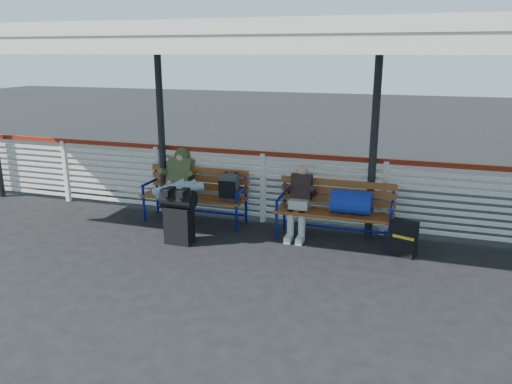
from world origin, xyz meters
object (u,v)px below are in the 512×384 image
(bench_right, at_px, (343,204))
(suitcase_side, at_px, (403,238))
(luggage_stack, at_px, (179,214))
(bench_left, at_px, (205,189))
(companion_person, at_px, (300,200))
(traveler_man, at_px, (178,185))

(bench_right, bearing_deg, suitcase_side, -18.22)
(luggage_stack, relative_size, bench_right, 0.47)
(bench_left, height_order, bench_right, same)
(luggage_stack, xyz_separation_m, companion_person, (1.66, 0.87, 0.13))
(bench_right, xyz_separation_m, companion_person, (-0.68, -0.00, -0.00))
(suitcase_side, bearing_deg, companion_person, -171.44)
(traveler_man, height_order, suitcase_side, traveler_man)
(bench_left, relative_size, companion_person, 1.57)
(companion_person, distance_m, suitcase_side, 1.66)
(bench_left, bearing_deg, traveler_man, -131.92)
(traveler_man, bearing_deg, suitcase_side, -1.81)
(bench_right, bearing_deg, companion_person, -179.63)
(suitcase_side, bearing_deg, bench_right, -179.12)
(luggage_stack, bearing_deg, bench_left, 93.10)
(luggage_stack, height_order, traveler_man, traveler_man)
(traveler_man, xyz_separation_m, suitcase_side, (3.61, -0.11, -0.46))
(bench_left, distance_m, traveler_man, 0.49)
(bench_right, bearing_deg, luggage_stack, -159.56)
(traveler_man, bearing_deg, companion_person, 5.24)
(luggage_stack, distance_m, companion_person, 1.88)
(bench_left, height_order, suitcase_side, bench_left)
(luggage_stack, height_order, suitcase_side, luggage_stack)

